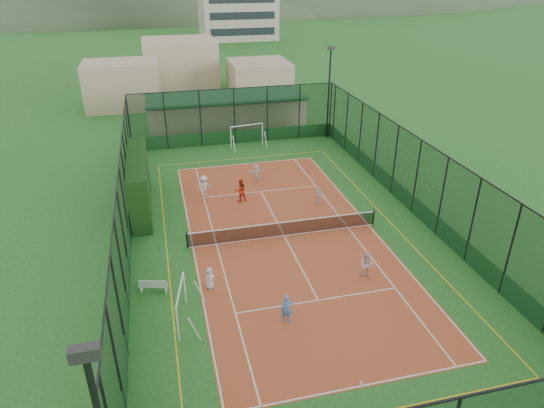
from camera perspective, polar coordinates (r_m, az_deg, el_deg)
The scene contains 19 objects.
ground at distance 29.34m, azimuth 1.44°, elevation -3.76°, with size 300.00×300.00×0.00m, color #216122.
court_slab at distance 29.34m, azimuth 1.44°, elevation -3.75°, with size 11.17×23.97×0.01m, color #A54D24.
tennis_net at distance 29.08m, azimuth 1.45°, elevation -2.86°, with size 11.67×0.12×1.06m, color black, non-canonical shape.
perimeter_fence at distance 28.15m, azimuth 1.50°, elevation 0.63°, with size 18.12×34.12×5.00m, color black, non-canonical shape.
floodlight_ne at distance 45.04m, azimuth 6.69°, elevation 12.78°, with size 0.60×0.26×8.25m, color black, non-canonical shape.
clubhouse at distance 48.70m, azimuth -5.43°, elevation 10.80°, with size 15.20×7.20×3.15m, color tan, non-canonical shape.
distant_hills at distance 175.11m, azimuth -12.45°, elevation 21.38°, with size 200.00×60.00×24.00m, color #384C33, non-canonical shape.
hedge_left at distance 33.16m, azimuth -15.36°, elevation 2.46°, with size 1.22×8.13×3.56m, color black.
white_bench at distance 25.22m, azimuth -13.81°, elevation -9.25°, with size 1.42×0.39×0.80m, color white, non-canonical shape.
futsal_goal_near at distance 22.86m, azimuth -10.62°, elevation -11.63°, with size 0.80×2.75×1.77m, color white, non-canonical shape.
futsal_goal_far at distance 43.27m, azimuth -2.98°, elevation 8.00°, with size 3.06×0.89×1.97m, color white, non-canonical shape.
child_near_left at distance 24.81m, azimuth -7.32°, elevation -8.65°, with size 0.59×0.39×1.21m, color silver.
child_near_mid at distance 22.56m, azimuth 1.72°, elevation -12.21°, with size 0.52×0.34×1.43m, color #4B85D6.
child_near_right at distance 25.81m, azimuth 11.09°, elevation -7.05°, with size 0.73×0.57×1.50m, color silver.
child_far_left at distance 34.17m, azimuth -8.02°, elevation 2.11°, with size 1.00×0.58×1.55m, color silver.
child_far_right at distance 32.97m, azimuth 5.50°, elevation 1.04°, with size 0.75×0.31×1.28m, color white.
child_far_back at distance 36.37m, azimuth -1.89°, elevation 3.72°, with size 1.20×0.38×1.30m, color white.
coach at distance 33.19m, azimuth -3.72°, elevation 1.63°, with size 0.79×0.62×1.63m, color red.
tennis_balls at distance 30.84m, azimuth 4.04°, elevation -2.11°, with size 2.90×1.45×0.07m.
Camera 1 is at (-6.75, -24.34, 14.93)m, focal length 32.00 mm.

